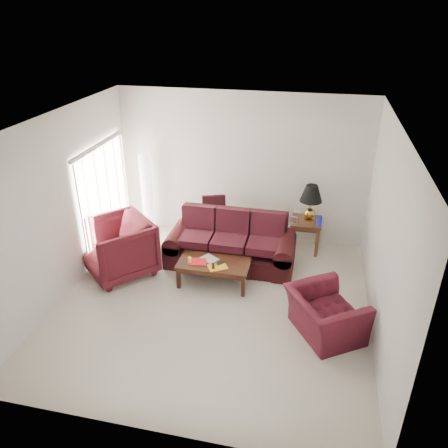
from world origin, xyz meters
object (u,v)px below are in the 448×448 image
object	(u,v)px
armchair_right	(325,314)
coffee_table	(214,273)
floor_lamp	(147,194)
end_table	(305,235)
sofa	(230,241)
armchair_left	(118,248)

from	to	relation	value
armchair_right	coffee_table	size ratio (longest dim) A/B	0.85
floor_lamp	armchair_right	size ratio (longest dim) A/B	1.68
end_table	coffee_table	bearing A→B (deg)	-133.45
sofa	floor_lamp	size ratio (longest dim) A/B	1.35
armchair_left	armchair_right	size ratio (longest dim) A/B	1.09
end_table	floor_lamp	bearing A→B (deg)	178.73
floor_lamp	armchair_left	bearing A→B (deg)	-87.80
floor_lamp	armchair_left	xyz separation A→B (m)	(0.06, -1.66, -0.36)
floor_lamp	sofa	bearing A→B (deg)	-25.41
sofa	floor_lamp	world-z (taller)	floor_lamp
end_table	coffee_table	world-z (taller)	end_table
sofa	end_table	size ratio (longest dim) A/B	3.69
sofa	armchair_right	distance (m)	2.39
armchair_right	sofa	bearing A→B (deg)	14.71
sofa	end_table	world-z (taller)	sofa
armchair_left	armchair_right	world-z (taller)	armchair_left
end_table	coffee_table	xyz separation A→B (m)	(-1.49, -1.57, -0.10)
floor_lamp	armchair_left	distance (m)	1.70
floor_lamp	coffee_table	size ratio (longest dim) A/B	1.42
armchair_right	end_table	bearing A→B (deg)	-23.21
sofa	armchair_right	size ratio (longest dim) A/B	2.26
sofa	armchair_left	world-z (taller)	armchair_left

